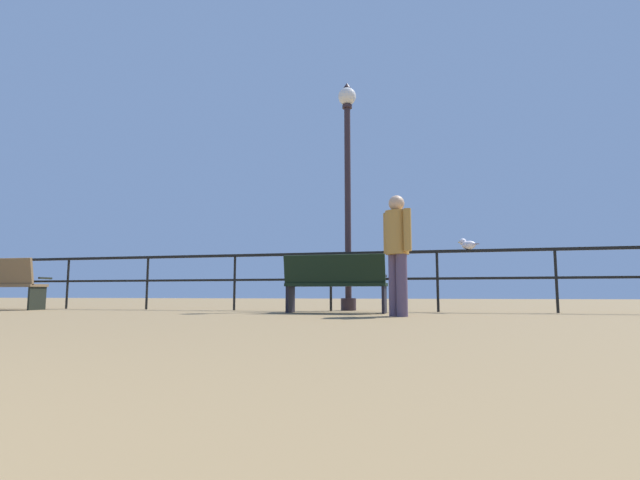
% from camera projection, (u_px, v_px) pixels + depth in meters
% --- Properties ---
extents(pier_railing, '(21.82, 0.05, 1.03)m').
position_uv_depth(pier_railing, '(331.00, 268.00, 8.34)').
color(pier_railing, black).
rests_on(pier_railing, ground_plane).
extents(bench_near_left, '(1.58, 0.58, 0.90)m').
position_uv_depth(bench_near_left, '(335.00, 280.00, 7.40)').
color(bench_near_left, black).
rests_on(bench_near_left, ground_plane).
extents(lamppost_center, '(0.34, 0.34, 4.28)m').
position_uv_depth(lamppost_center, '(348.00, 173.00, 8.81)').
color(lamppost_center, '#312326').
rests_on(lamppost_center, ground_plane).
extents(person_by_bench, '(0.40, 0.41, 1.63)m').
position_uv_depth(person_by_bench, '(397.00, 246.00, 6.40)').
color(person_by_bench, '#55445B').
rests_on(person_by_bench, ground_plane).
extents(seagull_on_rail, '(0.34, 0.31, 0.19)m').
position_uv_depth(seagull_on_rail, '(468.00, 244.00, 7.85)').
color(seagull_on_rail, white).
rests_on(seagull_on_rail, pier_railing).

